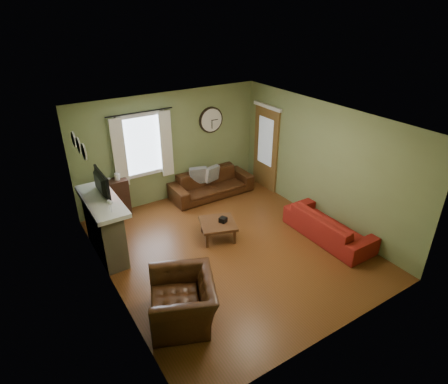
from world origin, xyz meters
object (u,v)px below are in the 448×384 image
bookshelf (112,200)px  sofa_brown (211,184)px  coffee_table (218,230)px  sofa_red (329,226)px  armchair (183,300)px

bookshelf → sofa_brown: (2.42, -0.25, -0.14)m
sofa_brown → coffee_table: size_ratio=2.98×
sofa_brown → sofa_red: bearing=-70.3°
armchair → bookshelf: bearing=-158.3°
sofa_brown → armchair: 4.15m
sofa_brown → sofa_red: sofa_brown is taller
bookshelf → sofa_red: bookshelf is taller
sofa_red → armchair: 3.55m
sofa_brown → armchair: (-2.47, -3.33, 0.06)m
bookshelf → coffee_table: 2.53m
bookshelf → sofa_brown: bookshelf is taller
bookshelf → sofa_brown: size_ratio=0.43×
bookshelf → sofa_red: size_ratio=0.45×
sofa_brown → sofa_red: 3.12m
bookshelf → armchair: bearing=-90.8°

